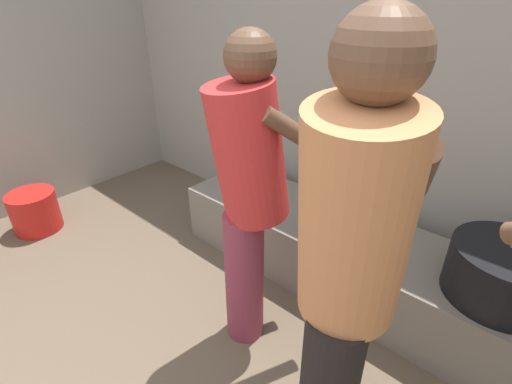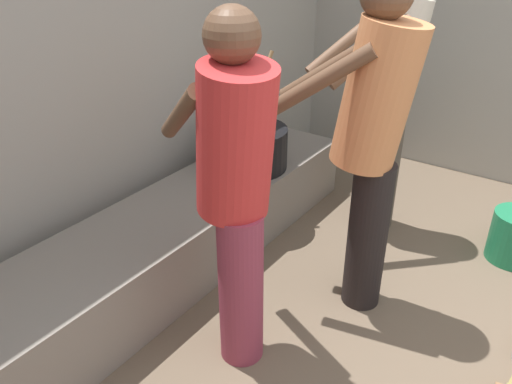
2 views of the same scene
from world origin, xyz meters
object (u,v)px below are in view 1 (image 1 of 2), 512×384
object	(u,v)px
cook_in_red_shirt	(250,188)
cook_in_orange_shirt	(347,272)
cooking_pot_main	(503,273)
bucket_red_plastic	(35,211)

from	to	relation	value
cook_in_red_shirt	cook_in_orange_shirt	distance (m)	0.72
cooking_pot_main	bucket_red_plastic	world-z (taller)	cooking_pot_main
cook_in_red_shirt	bucket_red_plastic	size ratio (longest dim) A/B	4.49
cooking_pot_main	bucket_red_plastic	xyz separation A→B (m)	(-2.93, -1.02, -0.38)
cook_in_red_shirt	bucket_red_plastic	xyz separation A→B (m)	(-1.94, -0.37, -0.74)
bucket_red_plastic	cook_in_red_shirt	bearing A→B (deg)	10.92
cooking_pot_main	cook_in_orange_shirt	distance (m)	1.08
cooking_pot_main	bucket_red_plastic	bearing A→B (deg)	-160.81
cook_in_orange_shirt	bucket_red_plastic	xyz separation A→B (m)	(-2.59, -0.08, -0.80)
cook_in_orange_shirt	bucket_red_plastic	world-z (taller)	cook_in_orange_shirt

